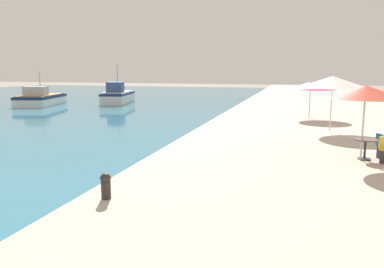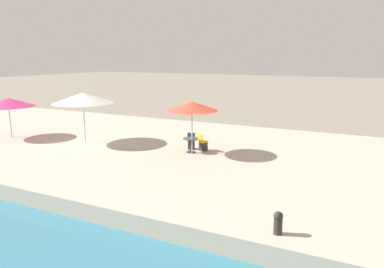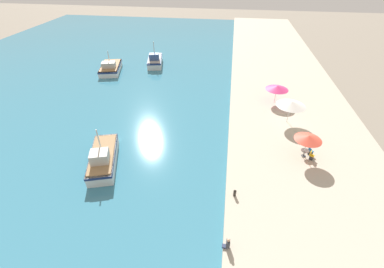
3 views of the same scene
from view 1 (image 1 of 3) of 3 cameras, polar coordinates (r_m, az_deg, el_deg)
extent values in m
cube|color=#BCB29E|center=(34.82, 20.29, 3.43)|extent=(16.00, 90.00, 0.68)
cube|color=white|center=(43.56, -22.00, 4.78)|extent=(4.64, 7.07, 1.03)
cube|color=navy|center=(43.53, -22.04, 5.29)|extent=(4.72, 7.14, 0.25)
cube|color=#99754C|center=(43.52, -22.05, 5.52)|extent=(4.27, 6.50, 0.10)
cube|color=#B7B2A8|center=(42.46, -22.71, 6.08)|extent=(2.50, 1.92, 0.93)
cylinder|color=#B7B2A8|center=(43.46, -22.16, 7.21)|extent=(0.12, 0.12, 2.47)
cube|color=silver|center=(43.41, -11.19, 5.43)|extent=(3.61, 6.38, 1.23)
cube|color=navy|center=(43.38, -11.22, 6.07)|extent=(3.67, 6.44, 0.25)
cube|color=#ADA89E|center=(43.37, -11.22, 6.30)|extent=(3.33, 5.87, 0.10)
cube|color=#334C7F|center=(42.32, -11.63, 7.02)|extent=(1.95, 1.64, 1.10)
cylinder|color=#B7B2A8|center=(43.30, -11.29, 8.31)|extent=(0.12, 0.12, 2.94)
cylinder|color=#B7B7B7|center=(14.37, 24.59, 0.88)|extent=(0.06, 0.06, 2.33)
cone|color=#E04C38|center=(14.24, 24.94, 5.82)|extent=(2.59, 2.59, 0.45)
cylinder|color=#B7B7B7|center=(20.73, 20.43, 3.73)|extent=(0.06, 0.06, 2.39)
cone|color=white|center=(20.64, 20.65, 7.43)|extent=(3.38, 3.38, 0.59)
cylinder|color=#B7B7B7|center=(25.67, 17.50, 4.53)|extent=(0.06, 0.06, 2.01)
cone|color=#E5387A|center=(25.60, 17.63, 7.03)|extent=(3.01, 3.01, 0.53)
cylinder|color=#333338|center=(14.73, 24.76, -3.46)|extent=(0.44, 0.44, 0.04)
cylinder|color=#333338|center=(14.67, 24.85, -2.20)|extent=(0.08, 0.08, 0.70)
cylinder|color=#4C4742|center=(14.60, 24.95, -0.78)|extent=(0.80, 0.80, 0.04)
cube|color=#2D2D33|center=(15.12, 27.19, -2.53)|extent=(0.45, 0.45, 0.45)
cube|color=#1E66A3|center=(15.07, 27.27, -1.58)|extent=(0.53, 0.53, 0.06)
cube|color=#1E66A3|center=(14.91, 26.71, -0.75)|extent=(0.22, 0.39, 0.40)
cube|color=gold|center=(14.40, 26.96, -1.11)|extent=(0.26, 0.37, 0.40)
cylinder|color=#2D2823|center=(9.63, -12.97, -8.28)|extent=(0.24, 0.24, 0.45)
sphere|color=#2D2823|center=(9.54, -13.04, -6.59)|extent=(0.26, 0.26, 0.26)
camera|label=2|loc=(15.28, -53.07, 12.08)|focal=35.00mm
camera|label=3|loc=(16.58, -134.28, 49.99)|focal=24.00mm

